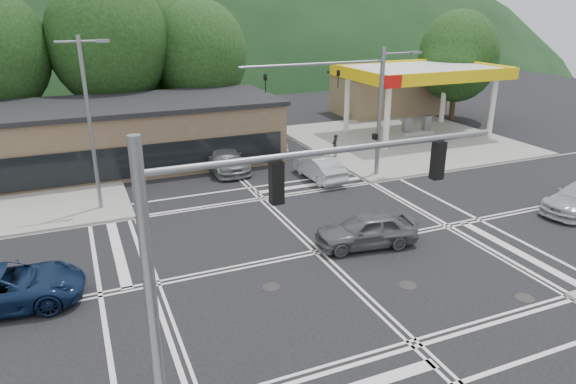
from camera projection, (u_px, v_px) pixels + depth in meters
name	position (u px, v px, depth m)	size (l,w,h in m)	color
ground	(317.00, 252.00, 22.88)	(120.00, 120.00, 0.00)	black
sidewalk_ne	(403.00, 140.00, 41.31)	(16.00, 16.00, 0.15)	gray
gas_station_canopy	(421.00, 74.00, 41.18)	(12.32, 8.34, 5.75)	silver
convenience_store	(388.00, 94.00, 51.15)	(10.00, 6.00, 3.80)	#846B4F
commercial_row	(96.00, 139.00, 33.93)	(24.00, 8.00, 4.00)	brown
hill_north	(116.00, 60.00, 100.59)	(252.00, 126.00, 140.00)	black
tree_n_b	(108.00, 40.00, 38.70)	(9.00, 9.00, 12.98)	#382619
tree_n_c	(200.00, 55.00, 41.72)	(7.60, 7.60, 10.87)	#382619
tree_n_e	(154.00, 44.00, 43.85)	(8.40, 8.40, 11.98)	#382619
tree_ne	(458.00, 56.00, 46.93)	(7.20, 7.20, 9.99)	#382619
streetlight_nw	(90.00, 117.00, 25.81)	(2.50, 0.25, 9.00)	slate
signal_mast_ne	(363.00, 98.00, 30.75)	(11.65, 0.30, 8.00)	slate
signal_mast_sw	(229.00, 251.00, 11.68)	(9.14, 0.28, 8.00)	slate
car_blue_west	(2.00, 288.00, 18.47)	(2.61, 5.66, 1.57)	#0E1E40
car_grey_center	(366.00, 230.00, 23.19)	(1.86, 4.62, 1.57)	#545658
car_queue_a	(319.00, 168.00, 32.06)	(1.57, 4.51, 1.49)	#AEB0B5
car_queue_b	(268.00, 139.00, 38.33)	(2.01, 4.98, 1.70)	white
car_northbound	(222.00, 158.00, 33.92)	(2.31, 5.68, 1.65)	slate
pedestrian	(335.00, 146.00, 36.14)	(0.61, 0.40, 1.66)	black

